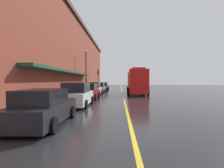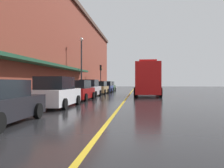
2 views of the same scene
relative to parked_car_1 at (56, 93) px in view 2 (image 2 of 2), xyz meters
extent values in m
plane|color=#232326|center=(3.86, 17.91, -0.86)|extent=(112.00, 112.00, 0.00)
cube|color=gray|center=(-2.34, 17.91, -0.79)|extent=(2.40, 70.00, 0.15)
cube|color=gold|center=(3.86, 17.91, -0.86)|extent=(0.16, 70.00, 0.01)
cube|color=brown|center=(-8.94, 16.91, 5.47)|extent=(10.79, 64.00, 12.65)
cube|color=#472D23|center=(-3.39, 16.91, 11.49)|extent=(0.40, 64.00, 0.60)
cube|color=#19472D|center=(-2.99, 8.91, 2.24)|extent=(1.20, 22.40, 0.24)
cylinder|color=black|center=(0.80, -4.44, -0.54)|extent=(0.23, 0.64, 0.64)
cube|color=silver|center=(0.00, 0.06, -0.22)|extent=(1.91, 4.64, 0.92)
cube|color=black|center=(0.00, -0.17, 0.61)|extent=(1.71, 2.55, 0.75)
cylinder|color=black|center=(-0.96, 1.50, -0.54)|extent=(0.22, 0.64, 0.64)
cylinder|color=black|center=(0.95, 1.50, -0.54)|extent=(0.22, 0.64, 0.64)
cylinder|color=black|center=(-0.95, -1.37, -0.54)|extent=(0.22, 0.64, 0.64)
cylinder|color=black|center=(0.96, -1.37, -0.54)|extent=(0.22, 0.64, 0.64)
cube|color=maroon|center=(-0.08, 5.71, -0.27)|extent=(1.99, 4.44, 0.83)
cube|color=black|center=(-0.08, 5.49, 0.49)|extent=(1.76, 2.46, 0.68)
cylinder|color=black|center=(-1.00, 7.09, -0.54)|extent=(0.24, 0.65, 0.64)
cylinder|color=black|center=(0.91, 7.05, -0.54)|extent=(0.24, 0.65, 0.64)
cylinder|color=black|center=(-1.07, 4.37, -0.54)|extent=(0.24, 0.65, 0.64)
cylinder|color=black|center=(0.85, 4.32, -0.54)|extent=(0.24, 0.65, 0.64)
cube|color=silver|center=(-0.18, 10.84, -0.24)|extent=(1.76, 4.33, 0.89)
cube|color=black|center=(-0.18, 10.63, 0.57)|extent=(1.57, 2.39, 0.73)
cylinder|color=black|center=(-1.04, 12.19, -0.54)|extent=(0.23, 0.64, 0.64)
cylinder|color=black|center=(0.70, 12.17, -0.54)|extent=(0.23, 0.64, 0.64)
cylinder|color=black|center=(-1.07, 9.52, -0.54)|extent=(0.23, 0.64, 0.64)
cylinder|color=black|center=(0.68, 9.50, -0.54)|extent=(0.23, 0.64, 0.64)
cube|color=#A5844C|center=(-0.18, 16.83, -0.28)|extent=(1.97, 4.27, 0.82)
cube|color=black|center=(-0.18, 16.62, 0.47)|extent=(1.74, 2.36, 0.67)
cylinder|color=black|center=(-1.10, 18.17, -0.54)|extent=(0.23, 0.64, 0.64)
cylinder|color=black|center=(0.80, 18.13, -0.54)|extent=(0.23, 0.64, 0.64)
cylinder|color=black|center=(-1.16, 15.54, -0.54)|extent=(0.23, 0.64, 0.64)
cylinder|color=black|center=(0.75, 15.50, -0.54)|extent=(0.23, 0.64, 0.64)
cube|color=navy|center=(-0.01, 22.04, -0.27)|extent=(1.90, 4.65, 0.82)
cube|color=black|center=(0.00, 21.81, 0.47)|extent=(1.70, 2.56, 0.67)
cylinder|color=black|center=(-0.96, 23.47, -0.54)|extent=(0.23, 0.64, 0.64)
cylinder|color=black|center=(0.91, 23.49, -0.54)|extent=(0.23, 0.64, 0.64)
cylinder|color=black|center=(-0.93, 20.60, -0.54)|extent=(0.23, 0.64, 0.64)
cylinder|color=black|center=(0.95, 20.62, -0.54)|extent=(0.23, 0.64, 0.64)
cube|color=#2D5133|center=(-0.18, 27.32, -0.28)|extent=(1.85, 4.38, 0.82)
cube|color=black|center=(-0.19, 27.10, 0.47)|extent=(1.63, 2.43, 0.67)
cylinder|color=black|center=(-1.02, 28.69, -0.54)|extent=(0.24, 0.65, 0.64)
cylinder|color=black|center=(0.73, 28.64, -0.54)|extent=(0.24, 0.65, 0.64)
cylinder|color=black|center=(-1.10, 26.00, -0.54)|extent=(0.24, 0.65, 0.64)
cylinder|color=black|center=(0.66, 25.95, -0.54)|extent=(0.24, 0.65, 0.64)
cube|color=red|center=(5.92, 9.93, 1.06)|extent=(2.53, 2.42, 3.24)
cube|color=red|center=(5.99, 14.35, 0.93)|extent=(2.58, 5.83, 2.98)
cube|color=red|center=(5.92, 9.93, 2.80)|extent=(1.75, 0.63, 0.24)
cylinder|color=black|center=(7.18, 9.99, -0.36)|extent=(0.32, 1.00, 1.00)
cylinder|color=black|center=(4.66, 10.03, -0.36)|extent=(0.32, 1.00, 1.00)
cylinder|color=black|center=(7.24, 13.61, -0.36)|extent=(0.32, 1.00, 1.00)
cylinder|color=black|center=(4.72, 13.65, -0.36)|extent=(0.32, 1.00, 1.00)
cylinder|color=black|center=(7.27, 15.95, -0.36)|extent=(0.32, 1.00, 1.00)
cylinder|color=black|center=(4.76, 15.99, -0.36)|extent=(0.32, 1.00, 1.00)
cylinder|color=#4C4C51|center=(-1.49, 17.60, -0.19)|extent=(0.07, 0.07, 1.05)
cube|color=black|center=(-1.49, 17.60, 0.48)|extent=(0.14, 0.18, 0.28)
cylinder|color=#4C4C51|center=(-1.49, 20.41, -0.19)|extent=(0.07, 0.07, 1.05)
cube|color=black|center=(-1.49, 20.41, 0.48)|extent=(0.14, 0.18, 0.28)
cylinder|color=#4C4C51|center=(-1.49, 2.60, -0.19)|extent=(0.07, 0.07, 1.05)
cube|color=black|center=(-1.49, 2.60, 0.48)|extent=(0.14, 0.18, 0.28)
cylinder|color=#33383D|center=(-2.09, 14.83, 2.54)|extent=(0.18, 0.18, 6.50)
sphere|color=white|center=(-2.09, 14.83, 6.01)|extent=(0.44, 0.44, 0.44)
cylinder|color=#232326|center=(-1.44, 25.70, 0.99)|extent=(0.14, 0.14, 3.40)
cube|color=black|center=(-1.44, 25.70, 3.14)|extent=(0.28, 0.36, 0.90)
sphere|color=red|center=(-1.28, 25.70, 3.44)|extent=(0.16, 0.16, 0.16)
sphere|color=gold|center=(-1.28, 25.70, 3.14)|extent=(0.16, 0.16, 0.16)
sphere|color=green|center=(-1.28, 25.70, 2.84)|extent=(0.16, 0.16, 0.16)
camera|label=1|loc=(3.37, -13.94, 1.13)|focal=28.56mm
camera|label=2|loc=(5.02, -13.90, 0.66)|focal=37.86mm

